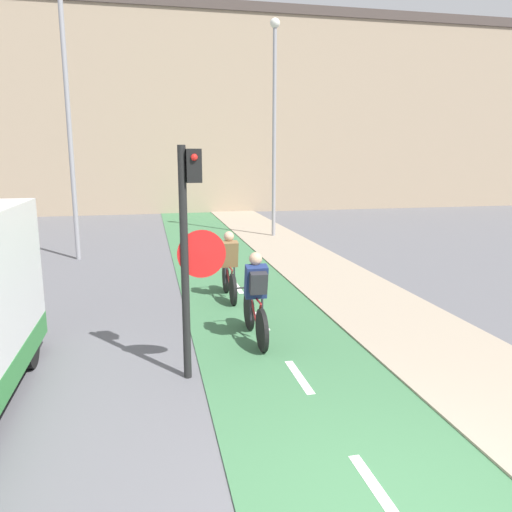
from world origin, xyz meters
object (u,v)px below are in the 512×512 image
Objects in this scene: street_lamp_far at (67,95)px; cyclist_far at (229,269)px; traffic_light_pole at (190,238)px; street_lamp_sidewalk at (274,110)px; cyclist_near at (256,300)px.

street_lamp_far is 7.67m from cyclist_far.
street_lamp_far is 4.75× the size of cyclist_far.
street_lamp_far is at bearing 106.60° from traffic_light_pole.
street_lamp_sidewalk is 11.85m from cyclist_near.
street_lamp_sidewalk reaches higher than traffic_light_pole.
street_lamp_far reaches higher than traffic_light_pole.
street_lamp_far reaches higher than cyclist_near.
traffic_light_pole is at bearing -73.40° from street_lamp_far.
street_lamp_sidewalk is at bearing 70.66° from traffic_light_pole.
traffic_light_pole is at bearing -106.60° from cyclist_far.
street_lamp_sidewalk is 9.59m from cyclist_far.
cyclist_near is (3.86, -7.82, -4.07)m from street_lamp_far.
street_lamp_far is 1.01× the size of street_lamp_sidewalk.
street_lamp_far is at bearing 116.25° from cyclist_near.
traffic_light_pole is 4.19m from cyclist_far.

